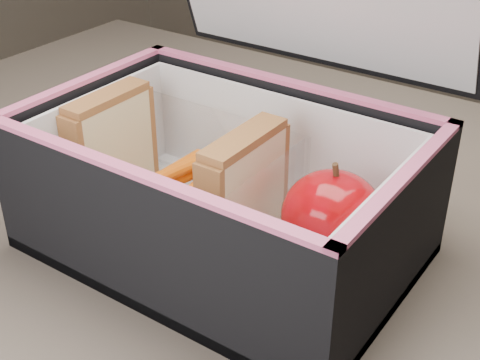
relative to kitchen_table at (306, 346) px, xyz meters
The scene contains 8 objects.
kitchen_table is the anchor object (origin of this frame).
lunch_bag 0.17m from the kitchen_table, 165.92° to the right, with size 0.30×0.27×0.30m.
plastic_tub 0.19m from the kitchen_table, 168.99° to the right, with size 0.18×0.13×0.08m, color white, non-canonical shape.
sandwich_left 0.25m from the kitchen_table, behind, with size 0.02×0.08×0.09m.
sandwich_right 0.16m from the kitchen_table, 155.05° to the right, with size 0.02×0.09×0.10m.
carrot_sticks 0.18m from the kitchen_table, behind, with size 0.06×0.15×0.03m.
paper_napkin 0.11m from the kitchen_table, 40.16° to the right, with size 0.08×0.08×0.01m, color white.
red_apple 0.15m from the kitchen_table, 24.64° to the right, with size 0.10×0.10×0.08m.
Camera 1 is at (0.20, -0.39, 1.08)m, focal length 50.00 mm.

